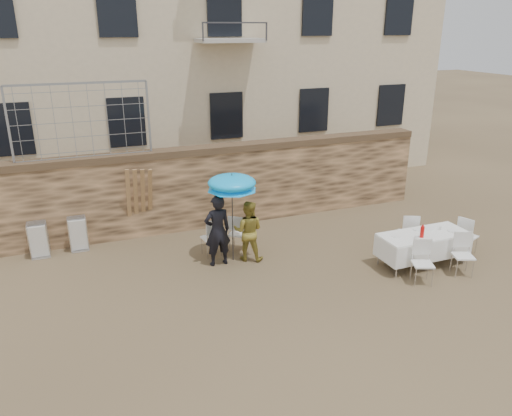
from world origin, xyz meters
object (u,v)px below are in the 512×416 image
object	(u,v)px
banquet_table	(424,235)
chair_stack_left	(39,237)
table_chair_side	(467,235)
table_chair_back	(408,232)
umbrella	(232,185)
table_chair_front_right	(463,255)
woman_dress	(248,231)
table_chair_front_left	(423,263)
man_suit	(217,231)
couple_chair_left	(211,237)
couple_chair_right	(239,233)
soda_bottle	(422,232)
chair_stack_right	(78,232)

from	to	relation	value
banquet_table	chair_stack_left	bearing A→B (deg)	155.42
banquet_table	table_chair_side	xyz separation A→B (m)	(1.40, 0.10, -0.25)
banquet_table	table_chair_back	world-z (taller)	table_chair_back
umbrella	chair_stack_left	world-z (taller)	umbrella
table_chair_front_right	woman_dress	bearing A→B (deg)	171.27
umbrella	banquet_table	size ratio (longest dim) A/B	0.94
table_chair_front_left	table_chair_front_right	world-z (taller)	same
woman_dress	table_chair_front_right	world-z (taller)	woman_dress
man_suit	couple_chair_left	world-z (taller)	man_suit
banquet_table	table_chair_side	distance (m)	1.43
man_suit	table_chair_front_right	size ratio (longest dim) A/B	1.77
table_chair_front_right	chair_stack_left	world-z (taller)	table_chair_front_right
table_chair_side	table_chair_back	bearing A→B (deg)	39.28
couple_chair_right	man_suit	bearing A→B (deg)	76.67
woman_dress	couple_chair_right	xyz separation A→B (m)	(-0.05, 0.55, -0.25)
couple_chair_left	couple_chair_right	distance (m)	0.70
table_chair_side	chair_stack_left	xyz separation A→B (m)	(-9.72, 3.70, -0.02)
couple_chair_right	table_chair_side	distance (m)	5.57
table_chair_back	chair_stack_left	bearing A→B (deg)	4.90
table_chair_front_left	table_chair_back	world-z (taller)	same
umbrella	chair_stack_left	xyz separation A→B (m)	(-4.28, 1.99, -1.40)
woman_dress	table_chair_front_left	bearing A→B (deg)	170.12
couple_chair_right	soda_bottle	xyz separation A→B (m)	(3.53, -2.41, 0.43)
couple_chair_right	table_chair_side	bearing A→B (deg)	-164.33
soda_bottle	couple_chair_right	bearing A→B (deg)	145.67
soda_bottle	table_chair_back	size ratio (longest dim) A/B	0.27
chair_stack_left	chair_stack_right	world-z (taller)	same
table_chair_front_left	table_chair_side	bearing A→B (deg)	45.04
woman_dress	chair_stack_right	bearing A→B (deg)	-0.53
woman_dress	banquet_table	xyz separation A→B (m)	(3.68, -1.71, -0.00)
soda_bottle	table_chair_front_left	bearing A→B (deg)	-123.69
couple_chair_right	table_chair_side	size ratio (longest dim) A/B	1.00
man_suit	woman_dress	world-z (taller)	man_suit
banquet_table	couple_chair_right	bearing A→B (deg)	148.78
woman_dress	chair_stack_right	world-z (taller)	woman_dress
couple_chair_right	chair_stack_right	world-z (taller)	couple_chair_right
chair_stack_left	chair_stack_right	xyz separation A→B (m)	(0.90, 0.00, 0.00)
couple_chair_left	umbrella	bearing A→B (deg)	122.83
woman_dress	couple_chair_right	distance (m)	0.61
couple_chair_left	couple_chair_right	bearing A→B (deg)	171.20
man_suit	table_chair_side	xyz separation A→B (m)	(5.83, -1.61, -0.37)
man_suit	woman_dress	bearing A→B (deg)	177.63
table_chair_front_left	umbrella	bearing A→B (deg)	165.28
couple_chair_left	table_chair_side	world-z (taller)	same
table_chair_side	man_suit	bearing A→B (deg)	54.08
table_chair_front_right	chair_stack_right	xyz separation A→B (m)	(-7.92, 4.55, -0.02)
man_suit	table_chair_side	bearing A→B (deg)	162.17
couple_chair_left	chair_stack_right	size ratio (longest dim) A/B	1.04
woman_dress	table_chair_front_left	xyz separation A→B (m)	(3.08, -2.46, -0.25)
man_suit	table_chair_front_right	world-z (taller)	man_suit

